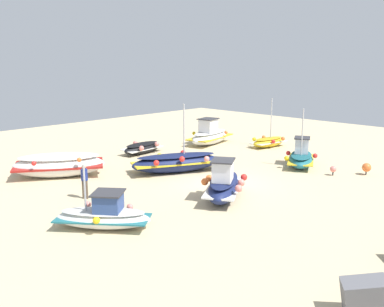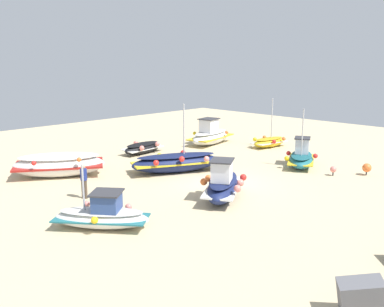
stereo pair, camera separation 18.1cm
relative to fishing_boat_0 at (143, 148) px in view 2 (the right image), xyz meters
name	(u,v)px [view 2 (the right image)]	position (x,y,z in m)	size (l,w,h in m)	color
ground_plane	(223,183)	(1.79, 9.03, -0.40)	(51.57, 51.57, 0.00)	#C6B289
fishing_boat_0	(143,148)	(0.00, 0.00, 0.00)	(3.38, 1.81, 0.87)	black
fishing_boat_1	(176,162)	(1.84, 5.43, 0.19)	(5.67, 4.08, 4.07)	navy
fishing_boat_2	(301,157)	(-4.58, 9.98, 0.17)	(3.77, 2.94, 3.66)	#1E6670
fishing_boat_3	(59,164)	(7.24, 1.38, 0.29)	(5.39, 4.54, 1.36)	white
fishing_boat_4	(269,142)	(-8.16, 5.08, 0.00)	(3.17, 1.95, 3.69)	gold
fishing_boat_5	(223,185)	(3.76, 10.72, 0.28)	(4.19, 3.32, 2.03)	navy
fishing_boat_6	(102,215)	(9.90, 9.67, 0.10)	(3.56, 3.92, 2.60)	white
fishing_boat_7	(210,136)	(-5.89, 1.12, 0.28)	(4.65, 2.60, 2.07)	white
person_walking	(84,179)	(8.42, 5.95, 0.58)	(0.32, 0.32, 1.69)	brown
mooring_buoy_0	(333,169)	(-3.87, 12.50, -0.02)	(0.37, 0.37, 0.57)	#3F3F42
mooring_buoy_1	(367,168)	(-5.34, 13.82, 0.04)	(0.51, 0.51, 0.70)	#3F3F42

